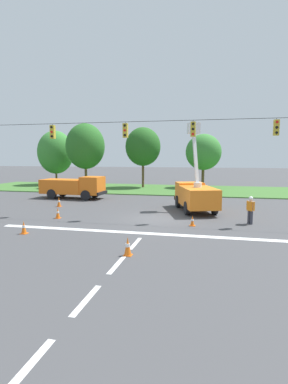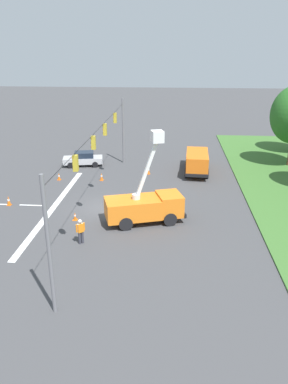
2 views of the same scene
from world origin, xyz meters
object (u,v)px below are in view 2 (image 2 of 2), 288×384
object	(u,v)px
traffic_cone_foreground_right	(9,201)
utility_truck_bucket_lift	(145,205)
sedan_silver	(83,159)
road_worker	(81,230)
traffic_cone_mid_left	(148,170)
traffic_cone_lane_edge_a	(59,176)
traffic_cone_foreground_left	(75,216)
traffic_cone_near_bucket	(102,177)
utility_truck_support_near	(197,161)

from	to	relation	value
traffic_cone_foreground_right	utility_truck_bucket_lift	bearing A→B (deg)	78.83
sedan_silver	traffic_cone_foreground_right	bearing A→B (deg)	-17.26
road_worker	traffic_cone_mid_left	world-z (taller)	road_worker
sedan_silver	road_worker	distance (m)	17.98
road_worker	traffic_cone_mid_left	xyz separation A→B (m)	(-15.11, 3.46, -0.59)
traffic_cone_lane_edge_a	road_worker	bearing A→B (deg)	22.75
traffic_cone_foreground_right	traffic_cone_foreground_left	bearing A→B (deg)	68.95
sedan_silver	traffic_cone_mid_left	size ratio (longest dim) A/B	5.54
sedan_silver	traffic_cone_near_bucket	bearing A→B (deg)	31.67
sedan_silver	traffic_cone_mid_left	distance (m)	7.81
traffic_cone_foreground_right	traffic_cone_mid_left	size ratio (longest dim) A/B	0.99
sedan_silver	road_worker	bearing A→B (deg)	12.71
traffic_cone_mid_left	traffic_cone_lane_edge_a	world-z (taller)	traffic_cone_mid_left
utility_truck_support_near	traffic_cone_foreground_left	world-z (taller)	utility_truck_support_near
utility_truck_support_near	traffic_cone_foreground_left	bearing A→B (deg)	-37.94
utility_truck_bucket_lift	traffic_cone_mid_left	distance (m)	11.52
sedan_silver	traffic_cone_near_bucket	size ratio (longest dim) A/B	5.98
road_worker	sedan_silver	bearing A→B (deg)	-167.29
traffic_cone_foreground_left	traffic_cone_mid_left	size ratio (longest dim) A/B	0.79
traffic_cone_foreground_left	traffic_cone_foreground_right	world-z (taller)	traffic_cone_foreground_right
utility_truck_bucket_lift	road_worker	xyz separation A→B (m)	(3.65, -4.00, -0.39)
traffic_cone_mid_left	traffic_cone_foreground_left	bearing A→B (deg)	-22.49
utility_truck_bucket_lift	utility_truck_support_near	xyz separation A→B (m)	(-12.48, 4.49, -0.16)
utility_truck_bucket_lift	traffic_cone_foreground_right	bearing A→B (deg)	-101.17
traffic_cone_mid_left	utility_truck_support_near	bearing A→B (deg)	101.45
traffic_cone_foreground_right	traffic_cone_mid_left	distance (m)	14.34
traffic_cone_near_bucket	traffic_cone_lane_edge_a	size ratio (longest dim) A/B	1.05
utility_truck_bucket_lift	road_worker	size ratio (longest dim) A/B	3.90
traffic_cone_lane_edge_a	traffic_cone_near_bucket	bearing A→B (deg)	93.23
road_worker	traffic_cone_foreground_right	bearing A→B (deg)	-128.14
traffic_cone_near_bucket	traffic_cone_foreground_left	bearing A→B (deg)	-1.87
sedan_silver	traffic_cone_lane_edge_a	bearing A→B (deg)	-14.66
traffic_cone_lane_edge_a	utility_truck_bucket_lift	bearing A→B (deg)	46.17
utility_truck_bucket_lift	traffic_cone_mid_left	xyz separation A→B (m)	(-11.46, -0.54, -0.98)
traffic_cone_foreground_right	traffic_cone_lane_edge_a	distance (m)	7.00
utility_truck_support_near	traffic_cone_foreground_right	bearing A→B (deg)	-57.57
sedan_silver	traffic_cone_mid_left	xyz separation A→B (m)	(2.42, 7.42, -0.38)
sedan_silver	traffic_cone_mid_left	world-z (taller)	sedan_silver
utility_truck_support_near	traffic_cone_near_bucket	world-z (taller)	utility_truck_support_near
utility_truck_support_near	traffic_cone_near_bucket	bearing A→B (deg)	-70.62
traffic_cone_foreground_left	traffic_cone_near_bucket	xyz separation A→B (m)	(-9.25, 0.30, 0.06)
utility_truck_support_near	sedan_silver	bearing A→B (deg)	-96.43
utility_truck_bucket_lift	sedan_silver	world-z (taller)	utility_truck_bucket_lift
road_worker	traffic_cone_foreground_right	size ratio (longest dim) A/B	2.17
road_worker	traffic_cone_near_bucket	distance (m)	12.84
traffic_cone_foreground_left	traffic_cone_mid_left	distance (m)	12.53
utility_truck_bucket_lift	traffic_cone_foreground_left	xyz separation A→B (m)	(0.11, -5.33, -1.07)
traffic_cone_mid_left	traffic_cone_near_bucket	xyz separation A→B (m)	(2.33, -4.49, -0.03)
utility_truck_bucket_lift	traffic_cone_foreground_right	size ratio (longest dim) A/B	8.46
road_worker	traffic_cone_lane_edge_a	bearing A→B (deg)	-157.25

